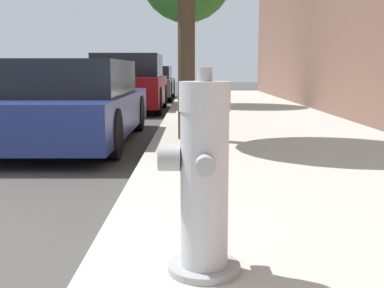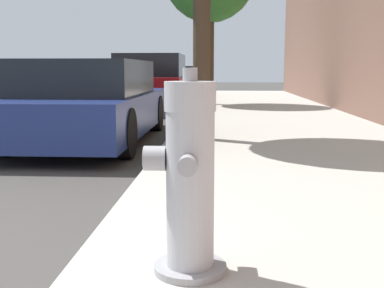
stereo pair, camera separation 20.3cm
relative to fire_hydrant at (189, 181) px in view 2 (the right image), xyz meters
name	(u,v)px [view 2 (the right image)]	position (x,y,z in m)	size (l,w,h in m)	color
fire_hydrant	(189,181)	(0.00, 0.00, 0.00)	(0.39, 0.40, 0.98)	#97979C
parked_car_near	(90,103)	(-1.86, 5.05, 0.02)	(1.81, 4.57, 1.25)	navy
parked_car_mid	(152,84)	(-1.70, 10.59, 0.13)	(1.82, 3.81, 1.50)	maroon
parked_car_far	(173,83)	(-1.69, 15.81, 0.02)	(1.86, 4.42, 1.22)	#4C5156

